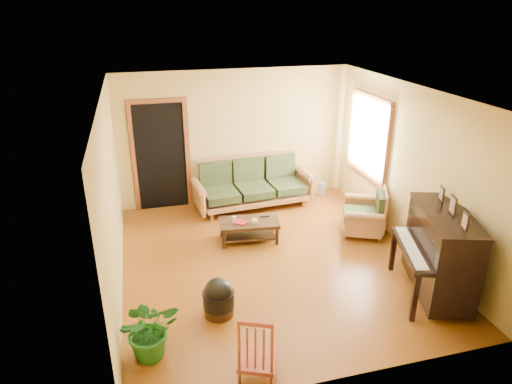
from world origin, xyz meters
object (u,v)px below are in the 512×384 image
object	(u,v)px
coffee_table	(249,231)
red_chair	(258,345)
potted_plant	(150,329)
piano	(440,255)
sofa	(253,184)
ceramic_crock	(321,188)
armchair	(363,211)
footstool	(219,301)

from	to	relation	value
coffee_table	red_chair	distance (m)	3.04
potted_plant	piano	bearing A→B (deg)	3.10
sofa	piano	bearing A→B (deg)	-68.80
coffee_table	potted_plant	distance (m)	2.93
red_chair	ceramic_crock	bearing A→B (deg)	83.88
piano	potted_plant	distance (m)	3.84
coffee_table	potted_plant	world-z (taller)	potted_plant
piano	potted_plant	bearing A→B (deg)	-159.03
coffee_table	ceramic_crock	size ratio (longest dim) A/B	4.06
armchair	piano	size ratio (longest dim) A/B	0.59
coffee_table	armchair	bearing A→B (deg)	-6.66
piano	red_chair	bearing A→B (deg)	-145.57
coffee_table	ceramic_crock	bearing A→B (deg)	38.58
sofa	potted_plant	xyz separation A→B (m)	(-2.15, -3.67, -0.11)
armchair	sofa	bearing A→B (deg)	160.12
red_chair	coffee_table	bearing A→B (deg)	101.50
footstool	sofa	bearing A→B (deg)	67.83
coffee_table	footstool	size ratio (longest dim) A/B	2.42
sofa	ceramic_crock	distance (m)	1.59
coffee_table	footstool	bearing A→B (deg)	-115.13
red_chair	potted_plant	bearing A→B (deg)	174.53
armchair	piano	world-z (taller)	piano
armchair	ceramic_crock	distance (m)	1.81
armchair	red_chair	xyz separation A→B (m)	(-2.62, -2.73, 0.01)
footstool	piano	bearing A→B (deg)	-6.30
potted_plant	red_chair	bearing A→B (deg)	-29.22
ceramic_crock	potted_plant	xyz separation A→B (m)	(-3.68, -3.91, 0.25)
armchair	potted_plant	size ratio (longest dim) A/B	1.12
red_chair	potted_plant	size ratio (longest dim) A/B	1.14
coffee_table	potted_plant	size ratio (longest dim) A/B	1.33
footstool	potted_plant	size ratio (longest dim) A/B	0.55
piano	footstool	size ratio (longest dim) A/B	3.43
coffee_table	potted_plant	xyz separation A→B (m)	(-1.73, -2.36, 0.19)
red_chair	ceramic_crock	size ratio (longest dim) A/B	3.47
sofa	armchair	distance (m)	2.19
armchair	ceramic_crock	bearing A→B (deg)	115.52
ceramic_crock	piano	bearing A→B (deg)	-87.77
red_chair	footstool	bearing A→B (deg)	124.23
armchair	red_chair	distance (m)	3.79
sofa	red_chair	xyz separation A→B (m)	(-1.06, -4.27, -0.06)
sofa	piano	world-z (taller)	piano
footstool	red_chair	xyz separation A→B (m)	(0.21, -1.14, 0.23)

